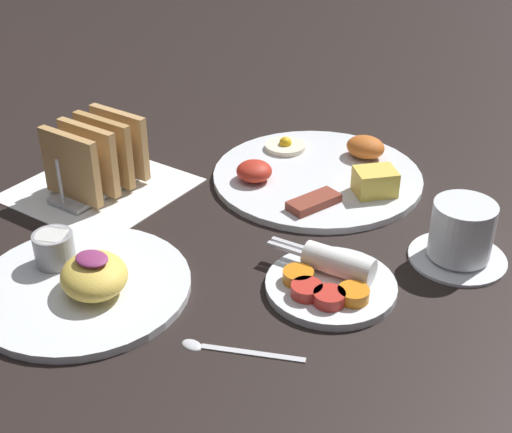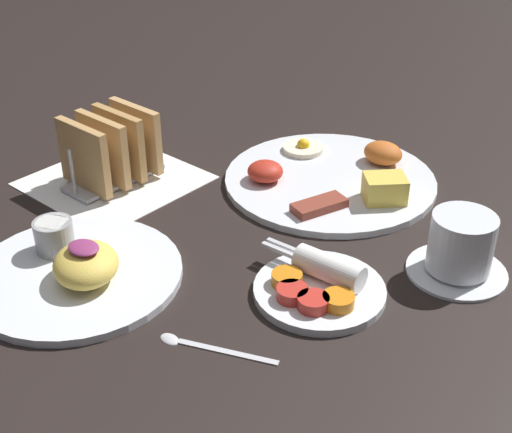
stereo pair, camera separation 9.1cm
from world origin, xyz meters
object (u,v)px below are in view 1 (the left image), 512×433
Objects in this scene: toast_rack at (97,157)px; coffee_cup at (461,235)px; plate_breakfast at (320,174)px; plate_foreground at (83,279)px; plate_condiments at (331,281)px.

coffee_cup is at bearing 13.54° from toast_rack.
toast_rack reaches higher than plate_breakfast.
coffee_cup is (0.33, 0.30, 0.02)m from plate_foreground.
plate_foreground is (-0.24, -0.16, 0.00)m from plate_condiments.
plate_condiments is 1.42× the size of coffee_cup.
coffee_cup is at bearing 55.26° from plate_condiments.
toast_rack is (-0.25, -0.21, 0.04)m from plate_breakfast.
plate_breakfast is 0.26m from coffee_cup.
toast_rack reaches higher than plate_foreground.
plate_breakfast is 1.82× the size of plate_condiments.
toast_rack is (-0.39, 0.02, 0.04)m from plate_condiments.
coffee_cup is (0.10, 0.14, 0.02)m from plate_condiments.
plate_condiments is at bearing 34.38° from plate_foreground.
plate_condiments is 0.29m from plate_foreground.
coffee_cup is at bearing 42.25° from plate_foreground.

